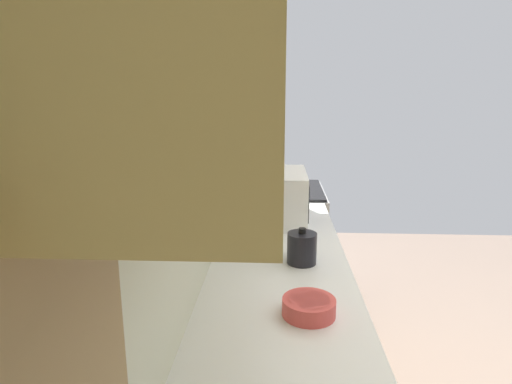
# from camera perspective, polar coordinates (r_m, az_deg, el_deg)

# --- Properties ---
(wall_back) EXTENTS (4.13, 0.12, 2.58)m
(wall_back) POSITION_cam_1_polar(r_m,az_deg,el_deg) (1.84, -8.62, 0.61)
(wall_back) COLOR beige
(wall_back) RESTS_ON ground_plane
(upper_cabinets) EXTENTS (1.94, 0.31, 0.61)m
(upper_cabinets) POSITION_cam_1_polar(r_m,az_deg,el_deg) (1.37, -3.60, 19.68)
(upper_cabinets) COLOR tan
(oven_range) EXTENTS (0.72, 0.69, 1.09)m
(oven_range) POSITION_cam_1_polar(r_m,az_deg,el_deg) (3.53, 3.22, -6.78)
(oven_range) COLOR #B7BABF
(oven_range) RESTS_ON ground_plane
(microwave) EXTENTS (0.49, 0.38, 0.30)m
(microwave) POSITION_cam_1_polar(r_m,az_deg,el_deg) (2.61, 2.57, -0.58)
(microwave) COLOR white
(microwave) RESTS_ON counter_run
(bowl) EXTENTS (0.19, 0.19, 0.06)m
(bowl) POSITION_cam_1_polar(r_m,az_deg,el_deg) (1.60, 7.00, -14.74)
(bowl) COLOR #D84C47
(bowl) RESTS_ON counter_run
(kettle) EXTENTS (0.19, 0.14, 0.17)m
(kettle) POSITION_cam_1_polar(r_m,az_deg,el_deg) (2.02, 6.08, -7.34)
(kettle) COLOR black
(kettle) RESTS_ON counter_run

